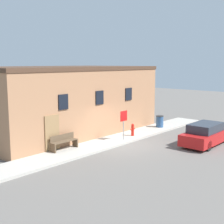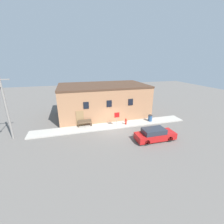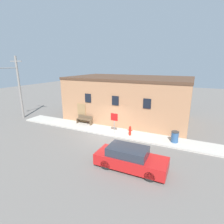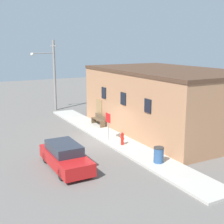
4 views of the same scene
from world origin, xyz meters
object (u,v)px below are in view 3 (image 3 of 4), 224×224
Objects in this scene: utility_pole at (18,85)px; parked_car at (130,158)px; fire_hydrant at (130,131)px; trash_bin at (175,137)px; bench at (85,120)px; stop_sign at (114,120)px.

parked_car is at bearing -16.16° from utility_pole.
trash_bin is at bearing 2.96° from fire_hydrant.
fire_hydrant is at bearing -9.55° from bench.
stop_sign is 1.10× the size of bench.
trash_bin is at bearing 5.76° from stop_sign.
utility_pole reaches higher than trash_bin.
fire_hydrant is 0.19× the size of parked_car.
utility_pole is 16.14m from parked_car.
trash_bin is at bearing 1.42° from utility_pole.
trash_bin is (3.75, 0.19, 0.03)m from fire_hydrant.
bench is 1.93× the size of trash_bin.
utility_pole reaches higher than stop_sign.
stop_sign reaches higher than parked_car.
bench is 0.25× the size of utility_pole.
stop_sign is 5.33m from parked_car.
bench is at bearing 162.87° from stop_sign.
fire_hydrant is at bearing 109.32° from parked_car.
bench is (-5.40, 0.91, 0.03)m from fire_hydrant.
parked_car is (7.02, -5.54, 0.07)m from bench.
parked_car is (3.02, -4.31, -0.82)m from stop_sign.
parked_car reaches higher than bench.
utility_pole reaches higher than fire_hydrant.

